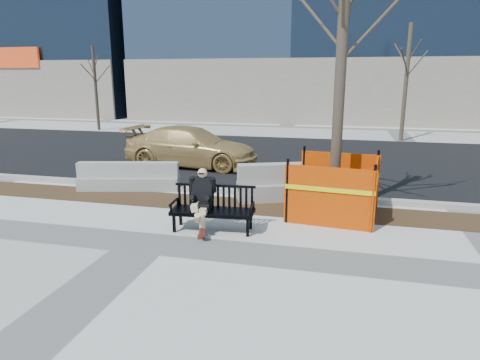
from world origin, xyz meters
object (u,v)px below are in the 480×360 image
object	(u,v)px
jersey_barrier_right	(302,199)
jersey_barrier_left	(129,190)
tree_fence	(333,215)
sedan	(192,166)
bench	(213,230)
seated_man	(203,229)

from	to	relation	value
jersey_barrier_right	jersey_barrier_left	bearing A→B (deg)	161.41
jersey_barrier_left	jersey_barrier_right	size ratio (longest dim) A/B	0.83
tree_fence	sedan	xyz separation A→B (m)	(-4.78, 4.15, 0.00)
jersey_barrier_left	jersey_barrier_right	distance (m)	4.55
bench	sedan	bearing A→B (deg)	109.19
tree_fence	sedan	bearing A→B (deg)	138.99
seated_man	tree_fence	xyz separation A→B (m)	(2.48, 1.53, 0.00)
bench	sedan	distance (m)	6.24
tree_fence	sedan	world-z (taller)	tree_fence
tree_fence	jersey_barrier_right	world-z (taller)	tree_fence
sedan	bench	bearing A→B (deg)	-151.99
tree_fence	jersey_barrier_left	size ratio (longest dim) A/B	2.54
bench	tree_fence	xyz separation A→B (m)	(2.26, 1.55, 0.00)
seated_man	sedan	size ratio (longest dim) A/B	0.27
seated_man	sedan	xyz separation A→B (m)	(-2.30, 5.68, 0.00)
sedan	jersey_barrier_right	xyz separation A→B (m)	(3.99, -3.08, 0.00)
jersey_barrier_left	tree_fence	bearing A→B (deg)	-22.37
bench	seated_man	world-z (taller)	seated_man
tree_fence	jersey_barrier_right	distance (m)	1.33
seated_man	jersey_barrier_right	world-z (taller)	seated_man
seated_man	jersey_barrier_right	distance (m)	3.10
bench	seated_man	bearing A→B (deg)	168.55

